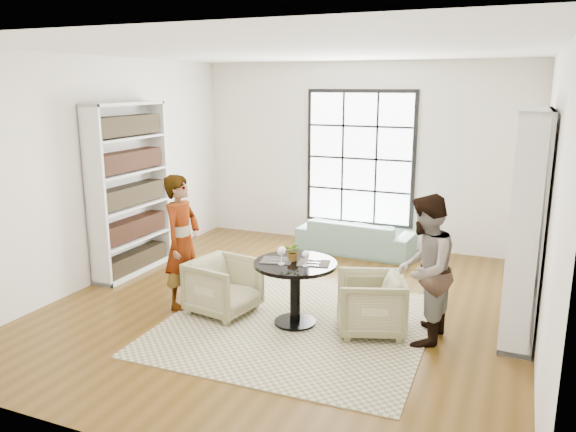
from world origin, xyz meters
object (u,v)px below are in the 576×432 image
at_px(wine_glass_right, 306,255).
at_px(armchair_left, 224,286).
at_px(armchair_right, 370,304).
at_px(sofa, 356,236).
at_px(wine_glass_left, 281,252).
at_px(flower_centerpiece, 294,252).
at_px(person_right, 424,270).
at_px(person_left, 182,242).
at_px(pedestal_table, 295,279).

bearing_deg(wine_glass_right, armchair_left, 176.44).
height_order(armchair_left, armchair_right, armchair_left).
bearing_deg(armchair_right, sofa, 179.43).
bearing_deg(armchair_left, wine_glass_left, -87.82).
xyz_separation_m(wine_glass_left, flower_centerpiece, (0.07, 0.17, -0.04)).
bearing_deg(armchair_right, person_right, 70.27).
relative_size(wine_glass_right, flower_centerpiece, 0.83).
xyz_separation_m(person_left, wine_glass_right, (1.60, -0.07, 0.05)).
bearing_deg(wine_glass_left, armchair_right, 15.33).
bearing_deg(armchair_left, wine_glass_right, -83.74).
bearing_deg(person_left, armchair_left, -91.49).
bearing_deg(wine_glass_left, sofa, 90.78).
bearing_deg(wine_glass_left, pedestal_table, 48.81).
relative_size(wine_glass_left, wine_glass_right, 1.15).
relative_size(armchair_left, person_right, 0.46).
bearing_deg(armchair_right, flower_centerpiece, -103.80).
height_order(armchair_right, flower_centerpiece, flower_centerpiece).
bearing_deg(flower_centerpiece, armchair_right, 5.92).
xyz_separation_m(pedestal_table, wine_glass_left, (-0.11, -0.13, 0.34)).
xyz_separation_m(sofa, armchair_left, (-0.75, -2.96, 0.06)).
bearing_deg(flower_centerpiece, wine_glass_right, -33.37).
xyz_separation_m(wine_glass_left, wine_glass_right, (0.26, 0.04, -0.02)).
height_order(pedestal_table, flower_centerpiece, flower_centerpiece).
bearing_deg(wine_glass_right, sofa, 95.78).
bearing_deg(wine_glass_left, flower_centerpiece, 66.41).
bearing_deg(pedestal_table, flower_centerpiece, 132.72).
relative_size(armchair_left, armchair_right, 1.01).
relative_size(pedestal_table, person_left, 0.57).
height_order(sofa, wine_glass_left, wine_glass_left).
distance_m(armchair_left, flower_centerpiece, 1.00).
xyz_separation_m(pedestal_table, wine_glass_right, (0.15, -0.09, 0.33)).
relative_size(sofa, wine_glass_left, 9.13).
distance_m(armchair_right, flower_centerpiece, 1.01).
relative_size(pedestal_table, armchair_right, 1.28).
bearing_deg(flower_centerpiece, wine_glass_left, -113.59).
relative_size(wine_glass_left, flower_centerpiece, 0.96).
height_order(armchair_left, person_right, person_right).
distance_m(wine_glass_left, wine_glass_right, 0.27).
height_order(pedestal_table, sofa, pedestal_table).
bearing_deg(person_left, person_right, -88.44).
bearing_deg(armchair_left, sofa, -4.34).
height_order(armchair_right, wine_glass_left, wine_glass_left).
distance_m(armchair_right, wine_glass_right, 0.88).
xyz_separation_m(person_left, person_right, (2.82, 0.15, -0.02)).
bearing_deg(armchair_left, pedestal_table, -78.89).
xyz_separation_m(armchair_right, wine_glass_right, (-0.67, -0.22, 0.53)).
bearing_deg(armchair_right, armchair_left, -104.74).
xyz_separation_m(person_left, wine_glass_left, (1.34, -0.11, 0.07)).
bearing_deg(armchair_right, person_left, -105.94).
height_order(armchair_left, wine_glass_right, wine_glass_right).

